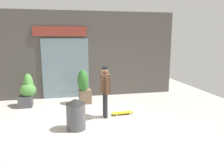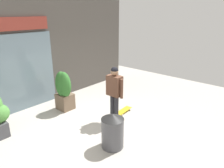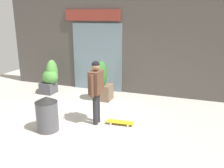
% 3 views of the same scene
% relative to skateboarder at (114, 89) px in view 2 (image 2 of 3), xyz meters
% --- Properties ---
extents(ground_plane, '(12.00, 12.00, 0.00)m').
position_rel_skateboarder_xyz_m(ground_plane, '(-0.59, 0.13, -1.04)').
color(ground_plane, '#B2ADA3').
extents(building_facade, '(8.53, 0.31, 3.66)m').
position_rel_skateboarder_xyz_m(building_facade, '(-0.62, 2.98, 0.77)').
color(building_facade, '#4C4742').
rests_on(building_facade, ground_plane).
extents(skateboarder, '(0.26, 0.62, 1.70)m').
position_rel_skateboarder_xyz_m(skateboarder, '(0.00, 0.00, 0.00)').
color(skateboarder, '#28282D').
rests_on(skateboarder, ground_plane).
extents(skateboard, '(0.74, 0.31, 0.08)m').
position_rel_skateboarder_xyz_m(skateboard, '(0.62, 0.13, -0.98)').
color(skateboard, gold).
rests_on(skateboard, ground_plane).
extents(planter_box_left, '(0.51, 0.63, 1.35)m').
position_rel_skateboarder_xyz_m(planter_box_left, '(-0.52, 1.76, -0.31)').
color(planter_box_left, brown).
rests_on(planter_box_left, ground_plane).
extents(trash_bin, '(0.56, 0.56, 0.90)m').
position_rel_skateboarder_xyz_m(trash_bin, '(-1.00, -0.80, -0.59)').
color(trash_bin, '#4C4C51').
rests_on(trash_bin, ground_plane).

